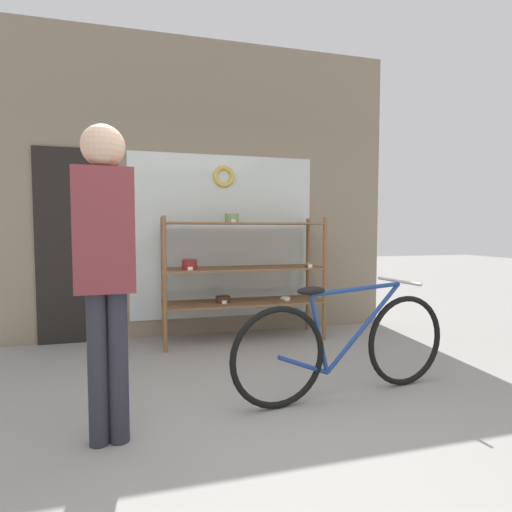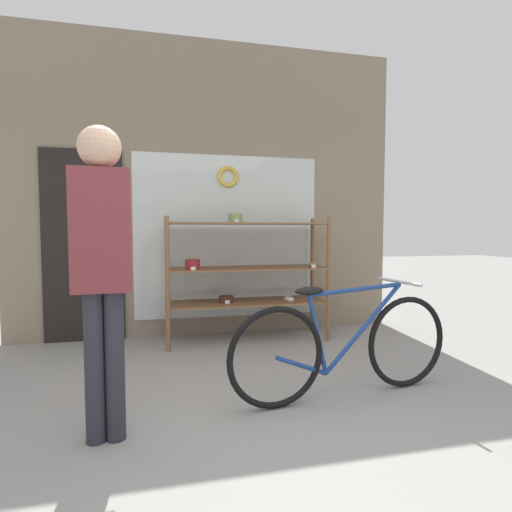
{
  "view_description": "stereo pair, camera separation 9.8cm",
  "coord_description": "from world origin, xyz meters",
  "views": [
    {
      "loc": [
        -0.64,
        -1.97,
        1.22
      ],
      "look_at": [
        0.18,
        1.12,
        1.02
      ],
      "focal_mm": 28.0,
      "sensor_mm": 36.0,
      "label": 1
    },
    {
      "loc": [
        -0.55,
        -1.99,
        1.22
      ],
      "look_at": [
        0.18,
        1.12,
        1.02
      ],
      "focal_mm": 28.0,
      "sensor_mm": 36.0,
      "label": 2
    }
  ],
  "objects": [
    {
      "name": "pedestrian",
      "position": [
        -0.89,
        0.39,
        1.08
      ],
      "size": [
        0.33,
        0.24,
        1.8
      ],
      "rotation": [
        0.0,
        0.0,
        0.05
      ],
      "color": "#282833",
      "rests_on": "ground_plane"
    },
    {
      "name": "bicycle",
      "position": [
        0.73,
        0.64,
        0.38
      ],
      "size": [
        1.81,
        0.46,
        0.84
      ],
      "rotation": [
        0.0,
        0.0,
        0.13
      ],
      "color": "black",
      "rests_on": "ground_plane"
    },
    {
      "name": "ground_plane",
      "position": [
        0.0,
        0.0,
        0.0
      ],
      "size": [
        30.0,
        30.0,
        0.0
      ],
      "primitive_type": "plane",
      "color": "gray"
    },
    {
      "name": "storefront_facade",
      "position": [
        -0.04,
        2.73,
        1.65
      ],
      "size": [
        4.49,
        0.13,
        3.41
      ],
      "color": "gray",
      "rests_on": "ground_plane"
    },
    {
      "name": "display_case",
      "position": [
        0.33,
        2.32,
        0.82
      ],
      "size": [
        1.77,
        0.54,
        1.41
      ],
      "color": "brown",
      "rests_on": "ground_plane"
    }
  ]
}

